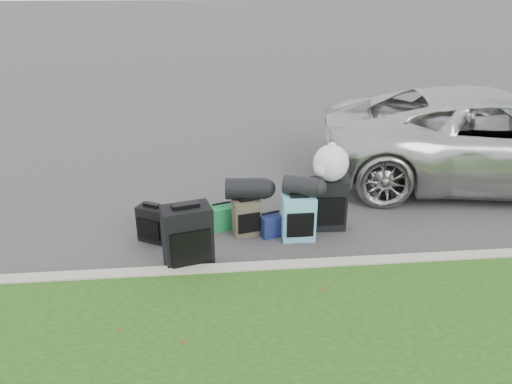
{
  "coord_description": "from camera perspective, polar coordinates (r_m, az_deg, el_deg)",
  "views": [
    {
      "loc": [
        -0.69,
        -5.94,
        3.29
      ],
      "look_at": [
        -0.1,
        0.2,
        0.55
      ],
      "focal_mm": 35.0,
      "sensor_mm": 36.0,
      "label": 1
    }
  ],
  "objects": [
    {
      "name": "suv",
      "position": [
        9.14,
        25.63,
        5.57
      ],
      "size": [
        5.91,
        3.47,
        1.54
      ],
      "primitive_type": "imported",
      "rotation": [
        0.0,
        0.0,
        1.4
      ],
      "color": "#B7B7B2",
      "rests_on": "ground"
    },
    {
      "name": "curb",
      "position": [
        5.94,
        2.09,
        -8.87
      ],
      "size": [
        120.0,
        0.18,
        0.15
      ],
      "primitive_type": "cube",
      "color": "#9E937F",
      "rests_on": "ground"
    },
    {
      "name": "suitcase_small_black",
      "position": [
        6.71,
        -11.65,
        -3.56
      ],
      "size": [
        0.45,
        0.38,
        0.49
      ],
      "primitive_type": "cube",
      "rotation": [
        0.0,
        0.0,
        -0.49
      ],
      "color": "black",
      "rests_on": "ground"
    },
    {
      "name": "duffel_left",
      "position": [
        6.63,
        -1.19,
        0.4
      ],
      "size": [
        0.56,
        0.33,
        0.29
      ],
      "primitive_type": "cylinder",
      "rotation": [
        0.0,
        1.57,
        -0.08
      ],
      "color": "black",
      "rests_on": "suitcase_olive"
    },
    {
      "name": "trash_bag",
      "position": [
        6.68,
        8.56,
        3.28
      ],
      "size": [
        0.48,
        0.48,
        0.48
      ],
      "primitive_type": "sphere",
      "color": "white",
      "rests_on": "suitcase_large_black_right"
    },
    {
      "name": "suitcase_teal",
      "position": [
        6.61,
        4.89,
        -2.99
      ],
      "size": [
        0.43,
        0.26,
        0.61
      ],
      "primitive_type": "cube",
      "rotation": [
        0.0,
        0.0,
        0.0
      ],
      "color": "teal",
      "rests_on": "ground"
    },
    {
      "name": "suitcase_large_black_right",
      "position": [
        6.92,
        8.24,
        -1.35
      ],
      "size": [
        0.5,
        0.31,
        0.73
      ],
      "primitive_type": "cube",
      "rotation": [
        0.0,
        0.0,
        -0.05
      ],
      "color": "black",
      "rests_on": "ground"
    },
    {
      "name": "suitcase_large_black_left",
      "position": [
        5.96,
        -7.82,
        -5.27
      ],
      "size": [
        0.63,
        0.47,
        0.81
      ],
      "primitive_type": "cube",
      "rotation": [
        0.0,
        0.0,
        0.25
      ],
      "color": "black",
      "rests_on": "ground"
    },
    {
      "name": "duffel_right",
      "position": [
        6.5,
        5.15,
        0.72
      ],
      "size": [
        0.51,
        0.41,
        0.25
      ],
      "primitive_type": "cylinder",
      "rotation": [
        0.0,
        1.57,
        -0.39
      ],
      "color": "black",
      "rests_on": "suitcase_teal"
    },
    {
      "name": "suitcase_olive",
      "position": [
        6.73,
        -1.09,
        -2.91
      ],
      "size": [
        0.4,
        0.3,
        0.5
      ],
      "primitive_type": "cube",
      "rotation": [
        0.0,
        0.0,
        0.22
      ],
      "color": "#3C3628",
      "rests_on": "ground"
    },
    {
      "name": "ground",
      "position": [
        6.83,
        1.0,
        -4.87
      ],
      "size": [
        120.0,
        120.0,
        0.0
      ],
      "primitive_type": "plane",
      "color": "#383535",
      "rests_on": "ground"
    },
    {
      "name": "tote_green",
      "position": [
        6.94,
        -3.92,
        -2.86
      ],
      "size": [
        0.35,
        0.31,
        0.33
      ],
      "primitive_type": "cube",
      "rotation": [
        0.0,
        0.0,
        0.31
      ],
      "color": "#1B7B39",
      "rests_on": "ground"
    },
    {
      "name": "tote_navy",
      "position": [
        6.75,
        1.68,
        -3.81
      ],
      "size": [
        0.33,
        0.3,
        0.3
      ],
      "primitive_type": "cube",
      "rotation": [
        0.0,
        0.0,
        0.32
      ],
      "color": "#162050",
      "rests_on": "ground"
    }
  ]
}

